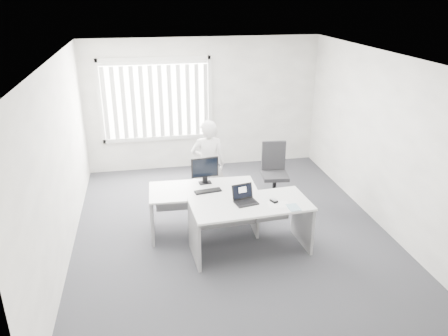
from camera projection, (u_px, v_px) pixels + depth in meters
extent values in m
plane|color=#3F4045|center=(231.00, 231.00, 7.16)|extent=(6.00, 6.00, 0.00)
cube|color=white|center=(203.00, 104.00, 9.36)|extent=(5.00, 0.02, 2.80)
cube|color=white|center=(301.00, 264.00, 3.91)|extent=(5.00, 0.02, 2.80)
cube|color=white|center=(60.00, 163.00, 6.20)|extent=(0.02, 6.00, 2.80)
cube|color=white|center=(383.00, 141.00, 7.07)|extent=(0.02, 6.00, 2.80)
cube|color=white|center=(233.00, 58.00, 6.10)|extent=(5.00, 6.00, 0.02)
cube|color=silver|center=(156.00, 100.00, 9.09)|extent=(2.32, 0.06, 1.76)
cube|color=silver|center=(251.00, 204.00, 6.36)|extent=(1.79, 0.93, 0.03)
cube|color=gray|center=(194.00, 236.00, 6.32)|extent=(0.09, 0.75, 0.76)
cube|color=gray|center=(303.00, 221.00, 6.71)|extent=(0.09, 0.75, 0.76)
cube|color=silver|center=(203.00, 190.00, 6.89)|extent=(1.71, 0.85, 0.03)
cube|color=gray|center=(152.00, 215.00, 6.92)|extent=(0.07, 0.73, 0.74)
cube|color=gray|center=(253.00, 207.00, 7.15)|extent=(0.07, 0.73, 0.74)
cylinder|color=black|center=(274.00, 196.00, 8.29)|extent=(0.68, 0.68, 0.08)
cylinder|color=black|center=(274.00, 187.00, 8.21)|extent=(0.07, 0.07, 0.47)
cube|color=black|center=(275.00, 176.00, 8.12)|extent=(0.52, 0.52, 0.07)
cube|color=black|center=(273.00, 155.00, 8.20)|extent=(0.45, 0.11, 0.56)
imported|color=silver|center=(208.00, 165.00, 7.69)|extent=(0.64, 0.46, 1.64)
cube|color=white|center=(278.00, 204.00, 6.33)|extent=(0.32, 0.24, 0.00)
cube|color=white|center=(294.00, 207.00, 6.23)|extent=(0.17, 0.23, 0.01)
cube|color=black|center=(208.00, 191.00, 6.78)|extent=(0.43, 0.20, 0.02)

